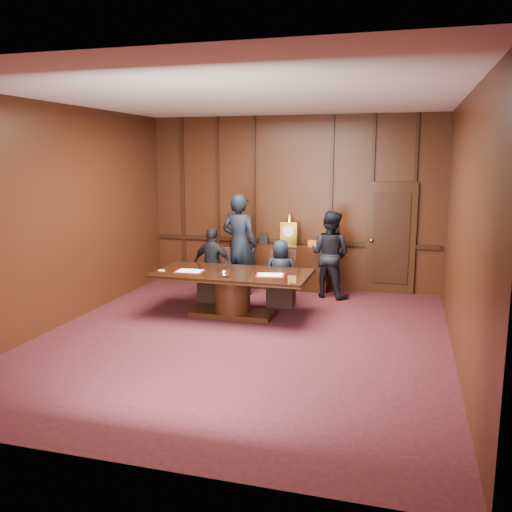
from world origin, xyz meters
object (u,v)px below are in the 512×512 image
at_px(signatory_left, 213,265).
at_px(witness_right, 330,254).
at_px(sideboard, 289,265).
at_px(conference_table, 233,286).
at_px(signatory_right, 281,273).
at_px(witness_left, 239,244).

relative_size(signatory_left, witness_right, 0.84).
distance_m(sideboard, signatory_left, 1.80).
relative_size(conference_table, signatory_left, 1.88).
xyz_separation_m(signatory_left, signatory_right, (1.30, 0.00, -0.09)).
height_order(sideboard, conference_table, sideboard).
height_order(conference_table, signatory_right, signatory_right).
distance_m(conference_table, signatory_right, 1.04).
bearing_deg(conference_table, sideboard, 76.75).
bearing_deg(conference_table, signatory_right, 50.91).
bearing_deg(conference_table, witness_left, 102.99).
height_order(sideboard, signatory_right, sideboard).
bearing_deg(signatory_left, witness_left, -104.34).
height_order(conference_table, witness_left, witness_left).
bearing_deg(witness_left, sideboard, -132.65).
bearing_deg(sideboard, witness_right, -26.46).
bearing_deg(signatory_right, signatory_left, -12.45).
height_order(witness_left, witness_right, witness_left).
xyz_separation_m(witness_left, witness_right, (1.75, 0.24, -0.16)).
bearing_deg(signatory_left, witness_right, -145.84).
height_order(sideboard, witness_left, witness_left).
bearing_deg(signatory_left, conference_table, 139.31).
relative_size(sideboard, conference_table, 0.61).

